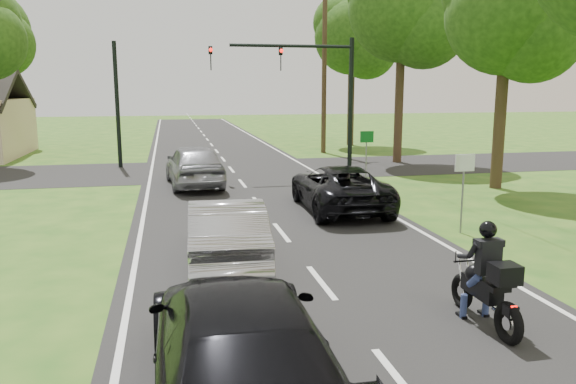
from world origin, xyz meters
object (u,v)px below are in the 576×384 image
object	(u,v)px
silver_suv	(194,165)
traffic_signal	(311,81)
dark_car_behind	(239,342)
sign_white	(464,174)
silver_sedan	(226,232)
utility_pole_far	(324,66)
motorcycle_rider	(487,285)
sign_green	(367,144)
dark_suv	(339,187)

from	to	relation	value
silver_suv	traffic_signal	distance (m)	6.56
dark_car_behind	sign_white	world-z (taller)	sign_white
silver_sedan	utility_pole_far	world-z (taller)	utility_pole_far
dark_car_behind	utility_pole_far	size ratio (longest dim) A/B	0.53
motorcycle_rider	sign_green	size ratio (longest dim) A/B	0.96
dark_suv	traffic_signal	world-z (taller)	traffic_signal
utility_pole_far	dark_car_behind	bearing A→B (deg)	-107.82
sign_green	utility_pole_far	bearing A→B (deg)	83.27
motorcycle_rider	dark_suv	world-z (taller)	motorcycle_rider
utility_pole_far	sign_white	distance (m)	19.39
silver_suv	sign_green	bearing A→B (deg)	168.68
silver_sedan	utility_pole_far	size ratio (longest dim) A/B	0.45
motorcycle_rider	dark_car_behind	world-z (taller)	motorcycle_rider
silver_sedan	sign_white	size ratio (longest dim) A/B	2.12
sign_green	sign_white	bearing A→B (deg)	-91.43
motorcycle_rider	utility_pole_far	world-z (taller)	utility_pole_far
dark_suv	sign_white	bearing A→B (deg)	125.88
silver_sedan	utility_pole_far	bearing A→B (deg)	-108.10
traffic_signal	sign_green	xyz separation A→B (m)	(1.56, -3.02, -2.54)
motorcycle_rider	sign_white	bearing A→B (deg)	64.71
motorcycle_rider	silver_suv	size ratio (longest dim) A/B	0.42
motorcycle_rider	silver_sedan	size ratio (longest dim) A/B	0.46
traffic_signal	sign_white	distance (m)	11.39
dark_car_behind	utility_pole_far	xyz separation A→B (m)	(8.33, 25.92, 4.30)
dark_suv	silver_sedan	bearing A→B (deg)	52.36
silver_suv	motorcycle_rider	bearing A→B (deg)	101.25
dark_suv	dark_car_behind	bearing A→B (deg)	68.37
traffic_signal	sign_white	world-z (taller)	traffic_signal
dark_suv	silver_suv	world-z (taller)	silver_suv
silver_sedan	utility_pole_far	xyz separation A→B (m)	(7.93, 20.53, 4.33)
sign_green	traffic_signal	bearing A→B (deg)	117.38
silver_suv	dark_car_behind	distance (m)	15.74
dark_suv	sign_white	world-z (taller)	sign_white
dark_car_behind	utility_pole_far	bearing A→B (deg)	-107.47
silver_suv	sign_white	bearing A→B (deg)	122.51
dark_car_behind	utility_pole_far	world-z (taller)	utility_pole_far
sign_white	sign_green	world-z (taller)	same
silver_suv	sign_white	distance (m)	11.06
utility_pole_far	dark_suv	bearing A→B (deg)	-103.86
motorcycle_rider	sign_green	world-z (taller)	sign_green
sign_white	dark_suv	bearing A→B (deg)	124.06
silver_suv	sign_white	xyz separation A→B (m)	(6.61, -8.84, 0.75)
dark_suv	silver_sedan	world-z (taller)	silver_sedan
utility_pole_far	sign_green	distance (m)	11.63
motorcycle_rider	sign_white	distance (m)	6.18
dark_car_behind	utility_pole_far	distance (m)	27.57
sign_green	dark_car_behind	bearing A→B (deg)	-115.27
dark_car_behind	sign_white	bearing A→B (deg)	-134.37
motorcycle_rider	sign_white	world-z (taller)	sign_white
motorcycle_rider	dark_car_behind	xyz separation A→B (m)	(-4.21, -1.38, 0.08)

